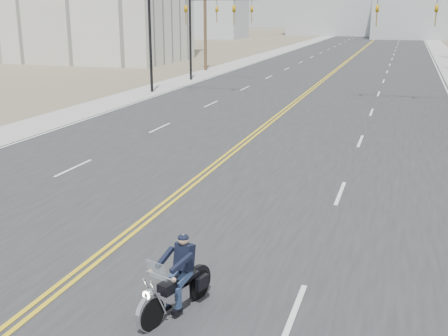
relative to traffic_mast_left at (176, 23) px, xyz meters
name	(u,v)px	position (x,y,z in m)	size (l,w,h in m)	color
road	(353,57)	(8.98, 38.00, -4.93)	(20.00, 200.00, 0.01)	#303033
sidewalk_left	(267,55)	(-2.52, 38.00, -4.93)	(3.00, 200.00, 0.01)	#A5A5A0
sidewalk_right	(447,59)	(20.48, 38.00, -4.93)	(3.00, 200.00, 0.01)	#A5A5A0
traffic_mast_left	(176,23)	(0.00, 0.00, 0.00)	(7.10, 0.26, 7.00)	black
traffic_mast_right	(448,25)	(17.95, 0.00, 0.00)	(7.10, 0.26, 7.00)	black
traffic_mast_far	(209,22)	(-0.33, 8.00, -0.06)	(6.10, 0.26, 7.00)	black
utility_pole_left	(205,14)	(-3.52, 16.00, 0.54)	(2.20, 0.30, 10.50)	brown
haze_bldg_b	(417,5)	(16.98, 93.00, 2.06)	(18.00, 14.00, 14.00)	#ADB2B7
haze_bldg_f	(174,2)	(-41.02, 98.00, 3.06)	(12.00, 12.00, 16.00)	#ADB2B7
motorcyclist	(175,277)	(11.75, -28.61, -4.15)	(0.87, 2.03, 1.58)	black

